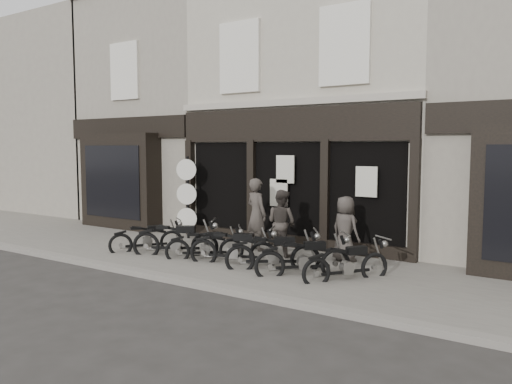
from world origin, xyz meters
The scene contains 17 objects.
ground_plane centered at (0.00, 0.00, 0.00)m, with size 90.00×90.00×0.00m, color #2D2B28.
pavement centered at (0.00, 0.90, 0.06)m, with size 30.00×4.20×0.12m, color #69635C.
kerb centered at (0.00, -1.25, 0.07)m, with size 30.00×0.25×0.13m, color gray.
central_building centered at (0.00, 5.95, 4.08)m, with size 7.30×6.22×8.34m.
neighbour_left centered at (-6.35, 5.90, 4.04)m, with size 5.60×6.73×8.34m.
filler_left centered at (-14.50, 6.00, 4.10)m, with size 11.00×6.00×8.20m, color gray.
motorcycle_0 centered at (-2.81, 0.40, 0.37)m, with size 1.35×1.68×0.93m.
motorcycle_1 centered at (-1.77, 0.38, 0.42)m, with size 2.02×1.31×1.06m.
motorcycle_2 centered at (-0.91, 0.49, 0.37)m, with size 1.64×1.37×0.92m.
motorcycle_3 centered at (-0.03, 0.45, 0.40)m, with size 2.02×1.03×1.01m.
motorcycle_4 centered at (1.05, 0.49, 0.41)m, with size 1.89×1.42×1.03m.
motorcycle_5 centered at (1.84, 0.42, 0.40)m, with size 1.72×1.60×1.01m.
motorcycle_6 centered at (2.76, 0.57, 0.38)m, with size 1.39×1.73×0.96m.
man_left centered at (-0.43, 2.04, 1.08)m, with size 0.70×0.46×1.91m, color #453E38.
man_centre centered at (0.48, 1.79, 0.95)m, with size 0.81×0.63×1.67m, color #3A342F.
man_right centered at (2.07, 2.08, 0.90)m, with size 0.77×0.50×1.57m, color #413B36.
advert_sign_post centered at (-3.08, 2.32, 1.25)m, with size 0.61×0.40×2.57m.
Camera 1 is at (6.72, -8.91, 2.85)m, focal length 35.00 mm.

